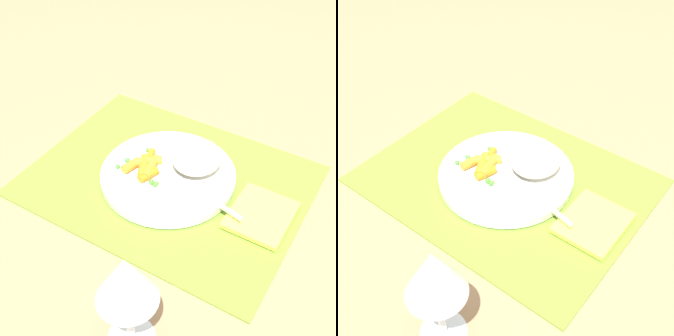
% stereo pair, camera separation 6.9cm
% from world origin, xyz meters
% --- Properties ---
extents(ground_plane, '(2.40, 2.40, 0.00)m').
position_xyz_m(ground_plane, '(0.00, 0.00, 0.00)').
color(ground_plane, '#997551').
extents(placemat, '(0.47, 0.36, 0.01)m').
position_xyz_m(placemat, '(0.00, 0.00, 0.00)').
color(placemat, olive).
rests_on(placemat, ground_plane).
extents(plate, '(0.23, 0.23, 0.01)m').
position_xyz_m(plate, '(0.00, 0.00, 0.01)').
color(plate, white).
rests_on(plate, placemat).
extents(rice_mound, '(0.09, 0.09, 0.04)m').
position_xyz_m(rice_mound, '(-0.04, -0.04, 0.04)').
color(rice_mound, beige).
rests_on(rice_mound, plate).
extents(carrot_portion, '(0.06, 0.08, 0.02)m').
position_xyz_m(carrot_portion, '(0.04, 0.01, 0.03)').
color(carrot_portion, orange).
rests_on(carrot_portion, plate).
extents(pea_scatter, '(0.09, 0.08, 0.01)m').
position_xyz_m(pea_scatter, '(0.04, 0.02, 0.02)').
color(pea_scatter, green).
rests_on(pea_scatter, plate).
extents(fork, '(0.20, 0.06, 0.01)m').
position_xyz_m(fork, '(-0.04, 0.01, 0.02)').
color(fork, silver).
rests_on(fork, plate).
extents(wine_glass, '(0.08, 0.08, 0.16)m').
position_xyz_m(wine_glass, '(-0.11, 0.28, 0.12)').
color(wine_glass, silver).
rests_on(wine_glass, ground_plane).
extents(napkin, '(0.09, 0.11, 0.01)m').
position_xyz_m(napkin, '(-0.17, -0.00, 0.01)').
color(napkin, '#EAE54C').
rests_on(napkin, placemat).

